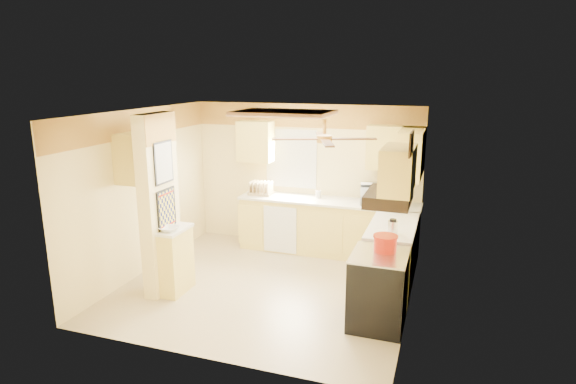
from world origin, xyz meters
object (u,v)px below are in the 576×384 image
(stove, at_px, (378,289))
(bowl, at_px, (169,229))
(dutch_oven, at_px, (385,243))
(microwave, at_px, (378,195))
(kettle, at_px, (393,227))

(stove, height_order, bowl, bowl)
(dutch_oven, bearing_deg, stove, -109.25)
(microwave, bearing_deg, dutch_oven, 91.19)
(stove, bearing_deg, dutch_oven, 70.75)
(bowl, bearing_deg, microwave, 42.69)
(microwave, relative_size, dutch_oven, 1.94)
(stove, xyz_separation_m, microwave, (-0.34, 2.14, 0.64))
(stove, distance_m, kettle, 0.92)
(dutch_oven, distance_m, kettle, 0.59)
(microwave, height_order, kettle, microwave)
(microwave, height_order, bowl, microwave)
(stove, bearing_deg, kettle, 85.25)
(stove, distance_m, bowl, 2.85)
(stove, relative_size, bowl, 3.72)
(microwave, xyz_separation_m, kettle, (0.40, -1.43, -0.06))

